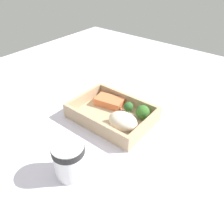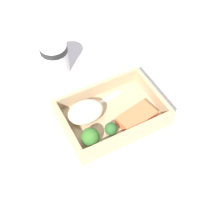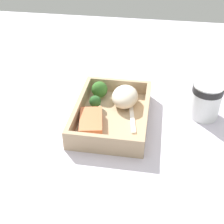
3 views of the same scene
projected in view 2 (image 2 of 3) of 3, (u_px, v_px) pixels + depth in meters
The scene contains 10 objects.
ground_plane at pixel (112, 120), 85.61cm from camera, with size 160.00×160.00×2.00cm, color silver.
takeout_tray at pixel (112, 117), 84.35cm from camera, with size 26.87×19.03×1.20cm, color tan.
tray_rim at pixel (112, 111), 82.31cm from camera, with size 26.87×19.03×4.00cm.
salmon_fillet at pixel (137, 118), 81.76cm from camera, with size 9.97×5.68×2.60cm, color #DD7346.
mashed_potatoes at pixel (86, 112), 81.45cm from camera, with size 9.73×7.22×4.98cm, color silver.
broccoli_floret_1 at pixel (90, 137), 76.56cm from camera, with size 4.63×4.63×4.93cm.
broccoli_floret_2 at pixel (111, 129), 78.45cm from camera, with size 3.28×3.28×3.91cm.
fork at pixel (93, 107), 85.45cm from camera, with size 15.85×4.34×0.44cm.
paper_cup at pixel (55, 57), 91.97cm from camera, with size 8.03×8.03×9.82cm.
receipt_slip at pixel (129, 198), 70.67cm from camera, with size 9.19×11.94×0.24cm, color white.
Camera 2 is at (24.21, 44.99, 67.73)cm, focal length 50.00 mm.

